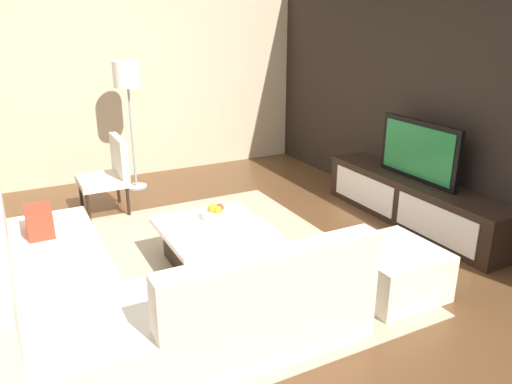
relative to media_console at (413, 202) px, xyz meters
name	(u,v)px	position (x,y,z in m)	size (l,w,h in m)	color
ground_plane	(210,271)	(0.00, -2.40, -0.25)	(14.00, 14.00, 0.00)	brown
feature_wall_back	(447,93)	(0.00, 0.30, 1.15)	(6.40, 0.12, 2.80)	black
side_wall_left	(130,75)	(-3.20, -2.20, 1.15)	(0.12, 5.20, 2.80)	beige
area_rug	(205,266)	(-0.10, -2.40, -0.24)	(3.25, 2.77, 0.01)	tan
media_console	(413,202)	(0.00, 0.00, 0.00)	(2.36, 0.50, 0.50)	black
television	(419,151)	(0.00, 0.00, 0.57)	(1.06, 0.06, 0.64)	black
sectional_couch	(124,295)	(0.52, -3.26, 0.03)	(2.46, 2.39, 0.81)	beige
coffee_table	(215,244)	(-0.10, -2.30, -0.05)	(0.96, 0.92, 0.38)	black
accent_chair_near	(110,171)	(-1.89, -2.83, 0.24)	(0.57, 0.52, 0.87)	black
floor_lamp	(127,81)	(-2.58, -2.38, 1.14)	(0.34, 0.34, 1.64)	#A5A5AA
ottoman	(392,271)	(1.02, -1.20, -0.05)	(0.70, 0.70, 0.40)	beige
fruit_bowl	(216,213)	(-0.28, -2.20, 0.18)	(0.28, 0.28, 0.14)	silver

